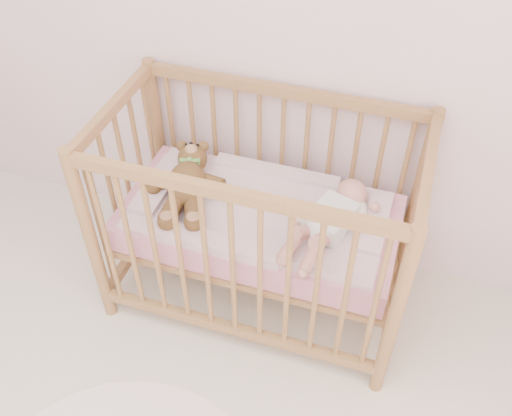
% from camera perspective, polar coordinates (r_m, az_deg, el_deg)
% --- Properties ---
extents(crib, '(1.36, 0.76, 1.00)m').
position_cam_1_polar(crib, '(2.55, 0.35, -1.22)').
color(crib, '#B2794B').
rests_on(crib, floor).
extents(mattress, '(1.22, 0.62, 0.13)m').
position_cam_1_polar(mattress, '(2.56, 0.35, -1.46)').
color(mattress, pink).
rests_on(mattress, crib).
extents(blanket, '(1.10, 0.58, 0.06)m').
position_cam_1_polar(blanket, '(2.51, 0.35, -0.24)').
color(blanket, pink).
rests_on(blanket, mattress).
extents(baby, '(0.45, 0.66, 0.14)m').
position_cam_1_polar(baby, '(2.39, 7.51, -0.90)').
color(baby, white).
rests_on(baby, blanket).
extents(teddy_bear, '(0.51, 0.63, 0.15)m').
position_cam_1_polar(teddy_bear, '(2.53, -6.93, 2.45)').
color(teddy_bear, brown).
rests_on(teddy_bear, blanket).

